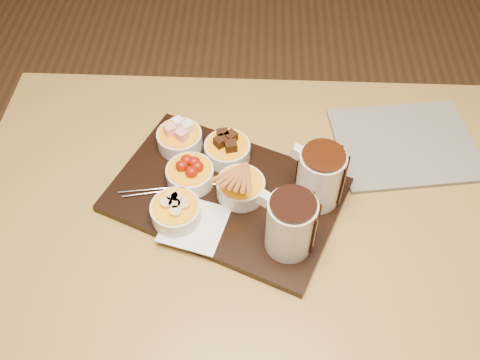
{
  "coord_description": "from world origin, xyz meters",
  "views": [
    {
      "loc": [
        0.01,
        -0.65,
        1.65
      ],
      "look_at": [
        -0.02,
        0.02,
        0.81
      ],
      "focal_mm": 40.0,
      "sensor_mm": 36.0,
      "label": 1
    }
  ],
  "objects_px": {
    "serving_board": "(226,195)",
    "pitcher_dark_chocolate": "(290,225)",
    "pitcher_milk_chocolate": "(320,178)",
    "dining_table": "(250,232)",
    "newspaper": "(405,144)",
    "bowl_strawberries": "(190,175)"
  },
  "relations": [
    {
      "from": "pitcher_dark_chocolate",
      "to": "newspaper",
      "type": "distance_m",
      "value": 0.4
    },
    {
      "from": "dining_table",
      "to": "pitcher_milk_chocolate",
      "type": "relative_size",
      "value": 9.51
    },
    {
      "from": "serving_board",
      "to": "newspaper",
      "type": "distance_m",
      "value": 0.43
    },
    {
      "from": "serving_board",
      "to": "pitcher_dark_chocolate",
      "type": "distance_m",
      "value": 0.19
    },
    {
      "from": "newspaper",
      "to": "serving_board",
      "type": "bearing_deg",
      "value": -166.37
    },
    {
      "from": "pitcher_milk_chocolate",
      "to": "pitcher_dark_chocolate",
      "type": "bearing_deg",
      "value": -94.4
    },
    {
      "from": "pitcher_dark_chocolate",
      "to": "newspaper",
      "type": "height_order",
      "value": "pitcher_dark_chocolate"
    },
    {
      "from": "serving_board",
      "to": "pitcher_dark_chocolate",
      "type": "bearing_deg",
      "value": -19.98
    },
    {
      "from": "dining_table",
      "to": "pitcher_dark_chocolate",
      "type": "xyz_separation_m",
      "value": [
        0.08,
        -0.1,
        0.18
      ]
    },
    {
      "from": "dining_table",
      "to": "pitcher_milk_chocolate",
      "type": "height_order",
      "value": "pitcher_milk_chocolate"
    },
    {
      "from": "pitcher_dark_chocolate",
      "to": "pitcher_milk_chocolate",
      "type": "bearing_deg",
      "value": 85.6
    },
    {
      "from": "serving_board",
      "to": "pitcher_milk_chocolate",
      "type": "relative_size",
      "value": 3.64
    },
    {
      "from": "dining_table",
      "to": "newspaper",
      "type": "xyz_separation_m",
      "value": [
        0.35,
        0.19,
        0.1
      ]
    },
    {
      "from": "dining_table",
      "to": "bowl_strawberries",
      "type": "distance_m",
      "value": 0.19
    },
    {
      "from": "dining_table",
      "to": "bowl_strawberries",
      "type": "relative_size",
      "value": 12.0
    },
    {
      "from": "bowl_strawberries",
      "to": "pitcher_milk_chocolate",
      "type": "height_order",
      "value": "pitcher_milk_chocolate"
    },
    {
      "from": "serving_board",
      "to": "newspaper",
      "type": "bearing_deg",
      "value": 45.36
    },
    {
      "from": "bowl_strawberries",
      "to": "pitcher_dark_chocolate",
      "type": "height_order",
      "value": "pitcher_dark_chocolate"
    },
    {
      "from": "dining_table",
      "to": "newspaper",
      "type": "distance_m",
      "value": 0.41
    },
    {
      "from": "bowl_strawberries",
      "to": "pitcher_milk_chocolate",
      "type": "distance_m",
      "value": 0.27
    },
    {
      "from": "dining_table",
      "to": "newspaper",
      "type": "height_order",
      "value": "newspaper"
    },
    {
      "from": "pitcher_dark_chocolate",
      "to": "pitcher_milk_chocolate",
      "type": "height_order",
      "value": "same"
    }
  ]
}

